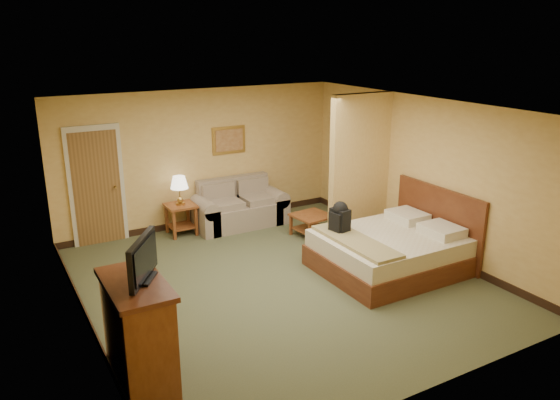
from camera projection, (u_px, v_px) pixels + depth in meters
floor at (279, 282)px, 8.19m from camera, size 6.00×6.00×0.00m
ceiling at (279, 108)px, 7.41m from camera, size 6.00×6.00×0.00m
back_wall at (201, 158)px, 10.29m from camera, size 5.50×0.02×2.60m
left_wall at (79, 233)px, 6.50m from camera, size 0.02×6.00×2.60m
right_wall at (422, 175)px, 9.10m from camera, size 0.02×6.00×2.60m
partition at (360, 168)px, 9.58m from camera, size 1.20×0.15×2.60m
door at (97, 186)px, 9.42m from camera, size 0.94×0.16×2.10m
baseboard at (204, 220)px, 10.65m from camera, size 5.50×0.02×0.12m
loveseat at (239, 210)px, 10.51m from camera, size 1.78×0.83×0.90m
side_table at (181, 215)px, 10.00m from camera, size 0.52×0.52×0.57m
table_lamp at (179, 183)px, 9.83m from camera, size 0.32×0.32×0.53m
coffee_table at (312, 221)px, 9.94m from camera, size 0.70×0.70×0.41m
wall_picture at (229, 140)px, 10.45m from camera, size 0.68×0.04×0.53m
dresser at (139, 333)px, 5.69m from camera, size 0.58×1.11×1.18m
tv at (143, 260)px, 5.50m from camera, size 0.46×0.65×0.46m
bed at (394, 249)px, 8.56m from camera, size 2.20×1.87×1.21m
backpack at (340, 216)px, 8.43m from camera, size 0.24×0.32×0.51m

